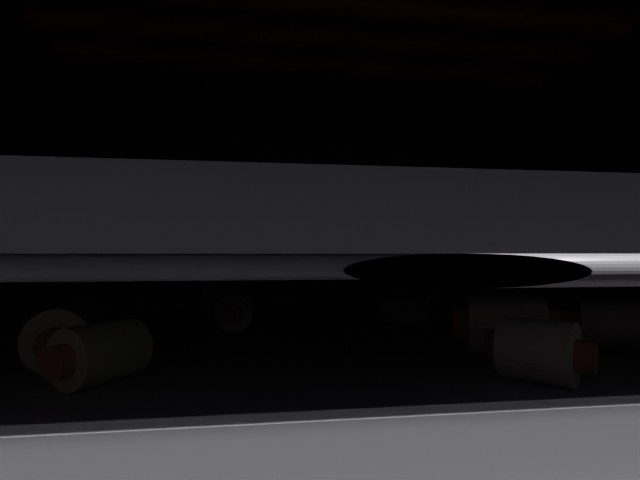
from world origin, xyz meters
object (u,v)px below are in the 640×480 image
object	(u,v)px
pig_in_blanket_upper_0	(228,227)
pig_in_blanket_upper_8	(348,230)
oven_rack_lower	(338,362)
pig_in_blanket_upper_6	(278,229)
pig_in_blanket_lower_8	(228,300)
pig_in_blanket_upper_7	(131,225)
oven_rack_upper	(338,260)
pig_in_blanket_upper_5	(416,201)
pig_in_blanket_upper_1	(507,214)
pig_in_blanket_upper_3	(269,203)
heating_element	(338,2)
pig_in_blanket_upper_9	(377,231)
baking_tray_upper	(338,246)
pig_in_blanket_lower_5	(238,311)
pig_in_blanket_upper_2	(477,229)
pig_in_blanket_lower_4	(410,310)
pig_in_blanket_lower_10	(101,353)
pig_in_blanket_lower_2	(505,301)
pig_in_blanket_lower_7	(66,336)
baking_tray_lower	(338,347)
pig_in_blanket_lower_0	(617,325)
pig_in_blanket_upper_10	(494,232)
pig_in_blanket_lower_9	(538,351)
pig_in_blanket_lower_3	(504,324)

from	to	relation	value
pig_in_blanket_upper_0	pig_in_blanket_upper_8	world-z (taller)	pig_in_blanket_upper_0
oven_rack_lower	pig_in_blanket_upper_6	distance (cm)	18.62
pig_in_blanket_lower_8	pig_in_blanket_upper_7	xyz separation A→B (cm)	(-7.91, -2.32, 6.59)
oven_rack_upper	pig_in_blanket_upper_5	world-z (taller)	pig_in_blanket_upper_5
pig_in_blanket_upper_6	pig_in_blanket_upper_1	bearing A→B (deg)	-61.03
pig_in_blanket_upper_3	heating_element	bearing A→B (deg)	64.12
pig_in_blanket_lower_8	pig_in_blanket_upper_9	size ratio (longest dim) A/B	1.27
heating_element	baking_tray_upper	size ratio (longest dim) A/B	0.90
pig_in_blanket_lower_5	pig_in_blanket_upper_2	distance (cm)	23.20
heating_element	pig_in_blanket_lower_4	bearing A→B (deg)	37.87
pig_in_blanket_lower_5	pig_in_blanket_upper_0	world-z (taller)	pig_in_blanket_upper_0
pig_in_blanket_upper_5	baking_tray_upper	bearing A→B (deg)	96.21
pig_in_blanket_lower_10	pig_in_blanket_upper_9	bearing A→B (deg)	49.29
oven_rack_lower	pig_in_blanket_lower_5	size ratio (longest dim) A/B	10.16
pig_in_blanket_lower_2	pig_in_blanket_lower_10	bearing A→B (deg)	-147.41
pig_in_blanket_lower_2	pig_in_blanket_lower_7	size ratio (longest dim) A/B	0.95
pig_in_blanket_upper_5	pig_in_blanket_upper_9	distance (cm)	25.18
baking_tray_lower	pig_in_blanket_upper_8	distance (cm)	13.20
pig_in_blanket_lower_0	pig_in_blanket_upper_0	xyz separation A→B (cm)	(-24.05, 19.49, 6.87)
pig_in_blanket_upper_3	pig_in_blanket_upper_6	bearing A→B (deg)	86.48
heating_element	pig_in_blanket_lower_2	bearing A→B (deg)	31.26
pig_in_blanket_lower_7	pig_in_blanket_upper_6	bearing A→B (deg)	60.52
pig_in_blanket_upper_0	pig_in_blanket_upper_6	size ratio (longest dim) A/B	1.11
pig_in_blanket_lower_0	pig_in_blanket_upper_3	world-z (taller)	pig_in_blanket_upper_3
oven_rack_lower	pig_in_blanket_upper_10	xyz separation A→B (cm)	(19.36, 14.65, 9.55)
oven_rack_lower	pig_in_blanket_lower_7	world-z (taller)	pig_in_blanket_lower_7
heating_element	pig_in_blanket_lower_8	xyz separation A→B (cm)	(-7.97, 11.91, -21.39)
oven_rack_upper	baking_tray_upper	size ratio (longest dim) A/B	1.08
pig_in_blanket_lower_2	pig_in_blanket_lower_5	bearing A→B (deg)	-167.32
pig_in_blanket_upper_5	pig_in_blanket_upper_7	bearing A→B (deg)	129.01
pig_in_blanket_lower_5	pig_in_blanket_lower_7	size ratio (longest dim) A/B	0.97
pig_in_blanket_lower_4	pig_in_blanket_lower_8	world-z (taller)	pig_in_blanket_lower_8
pig_in_blanket_upper_2	pig_in_blanket_upper_10	bearing A→B (deg)	48.32
baking_tray_upper	pig_in_blanket_lower_2	bearing A→B (deg)	31.26
oven_rack_upper	baking_tray_upper	distance (cm)	0.96
pig_in_blanket_upper_3	pig_in_blanket_upper_9	bearing A→B (deg)	64.38
pig_in_blanket_upper_0	pig_in_blanket_lower_9	bearing A→B (deg)	-58.65
pig_in_blanket_lower_8	pig_in_blanket_upper_6	bearing A→B (deg)	37.81
oven_rack_upper	pig_in_blanket_upper_10	size ratio (longest dim) A/B	10.07
pig_in_blanket_upper_8	oven_rack_lower	bearing A→B (deg)	-105.16
baking_tray_upper	baking_tray_lower	bearing A→B (deg)	0.00
pig_in_blanket_upper_10	baking_tray_upper	bearing A→B (deg)	-142.89
pig_in_blanket_lower_2	pig_in_blanket_lower_8	world-z (taller)	pig_in_blanket_lower_8
heating_element	pig_in_blanket_upper_0	xyz separation A→B (cm)	(-8.16, 13.82, -14.67)
heating_element	pig_in_blanket_upper_10	size ratio (longest dim) A/B	8.44
baking_tray_lower	pig_in_blanket_upper_2	size ratio (longest dim) A/B	8.05
pig_in_blanket_lower_2	pig_in_blanket_upper_9	bearing A→B (deg)	171.55
pig_in_blanket_lower_3	pig_in_blanket_lower_10	bearing A→B (deg)	-172.09
pig_in_blanket_upper_1	pig_in_blanket_upper_7	bearing A→B (deg)	147.24
pig_in_blanket_upper_1	pig_in_blanket_upper_9	world-z (taller)	same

